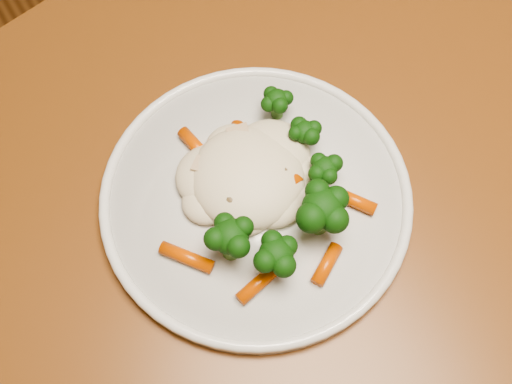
# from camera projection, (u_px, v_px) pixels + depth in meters

# --- Properties ---
(dining_table) EXTENTS (1.38, 1.05, 0.75)m
(dining_table) POSITION_uv_depth(u_px,v_px,m) (225.00, 369.00, 0.62)
(dining_table) COLOR brown
(dining_table) RESTS_ON ground
(plate) EXTENTS (0.28, 0.28, 0.01)m
(plate) POSITION_uv_depth(u_px,v_px,m) (256.00, 198.00, 0.59)
(plate) COLOR silver
(plate) RESTS_ON dining_table
(meal) EXTENTS (0.19, 0.20, 0.05)m
(meal) POSITION_uv_depth(u_px,v_px,m) (264.00, 187.00, 0.56)
(meal) COLOR beige
(meal) RESTS_ON plate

